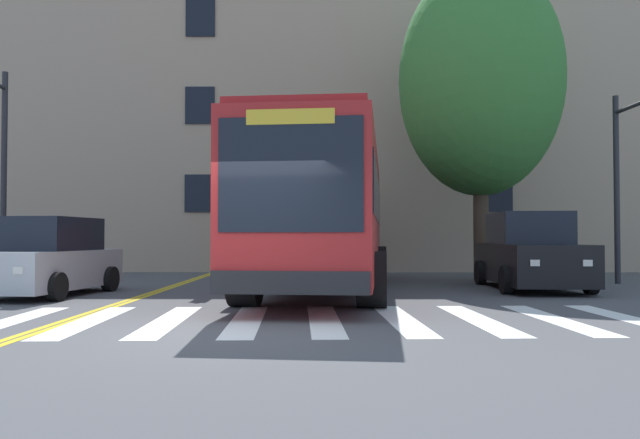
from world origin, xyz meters
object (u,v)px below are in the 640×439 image
city_bus (326,211)px  car_silver_near_lane (50,259)px  car_black_far_lane (530,254)px  street_tree_curbside_large (480,80)px  traffic_light_overhead (231,169)px

city_bus → car_silver_near_lane: 6.46m
city_bus → car_black_far_lane: 5.33m
city_bus → street_tree_curbside_large: (4.74, 3.66, 4.15)m
car_black_far_lane → traffic_light_overhead: traffic_light_overhead is taller
city_bus → car_black_far_lane: size_ratio=2.52×
street_tree_curbside_large → traffic_light_overhead: bearing=-170.0°
car_black_far_lane → traffic_light_overhead: (-7.87, 1.79, 2.38)m
traffic_light_overhead → city_bus: bearing=-41.3°
car_black_far_lane → street_tree_curbside_large: 6.10m
city_bus → car_black_far_lane: city_bus is taller
city_bus → car_silver_near_lane: (-6.24, -1.23, -1.15)m
car_black_far_lane → street_tree_curbside_large: street_tree_curbside_large is taller
city_bus → street_tree_curbside_large: bearing=37.7°
car_black_far_lane → street_tree_curbside_large: (-0.45, 3.10, 5.24)m
car_silver_near_lane → street_tree_curbside_large: (10.98, 4.89, 5.30)m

